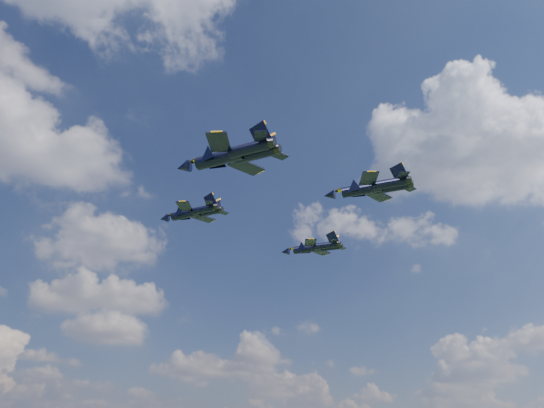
{
  "coord_description": "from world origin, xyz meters",
  "views": [
    {
      "loc": [
        -31.81,
        -67.38,
        23.66
      ],
      "look_at": [
        6.54,
        8.38,
        62.04
      ],
      "focal_mm": 35.0,
      "sensor_mm": 36.0,
      "label": 1
    }
  ],
  "objects": [
    {
      "name": "jet_right",
      "position": [
        21.07,
        21.74,
        60.28
      ],
      "size": [
        11.48,
        12.82,
        3.32
      ],
      "rotation": [
        0.0,
        0.0,
        0.69
      ],
      "color": "black"
    },
    {
      "name": "jet_slot",
      "position": [
        16.87,
        -3.27,
        62.07
      ],
      "size": [
        13.06,
        14.38,
        3.75
      ],
      "rotation": [
        0.0,
        0.0,
        0.7
      ],
      "color": "black"
    },
    {
      "name": "jet_left",
      "position": [
        -7.92,
        -1.76,
        62.44
      ],
      "size": [
        14.55,
        16.97,
        4.33
      ],
      "rotation": [
        0.0,
        0.0,
        0.65
      ],
      "color": "black"
    },
    {
      "name": "jet_lead",
      "position": [
        -5.13,
        22.04,
        63.06
      ],
      "size": [
        11.41,
        13.36,
        3.4
      ],
      "rotation": [
        0.0,
        0.0,
        0.65
      ],
      "color": "black"
    }
  ]
}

